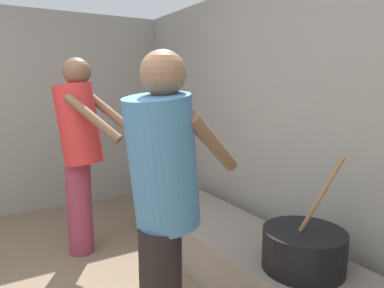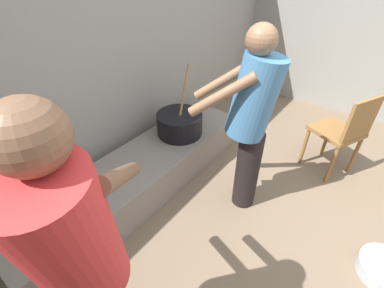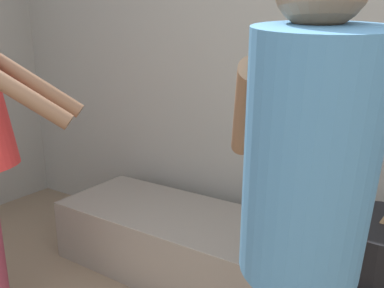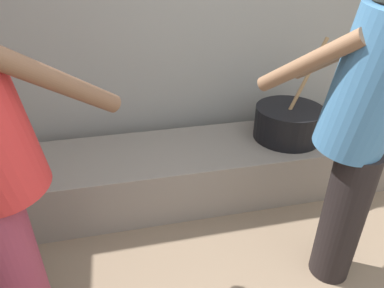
{
  "view_description": "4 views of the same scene",
  "coord_description": "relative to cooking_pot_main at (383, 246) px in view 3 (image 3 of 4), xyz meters",
  "views": [
    {
      "loc": [
        1.55,
        0.2,
        1.39
      ],
      "look_at": [
        -0.15,
        1.21,
        1.06
      ],
      "focal_mm": 33.23,
      "sensor_mm": 36.0,
      "label": 1
    },
    {
      "loc": [
        -1.47,
        0.2,
        1.85
      ],
      "look_at": [
        -0.37,
        1.04,
        0.86
      ],
      "focal_mm": 24.53,
      "sensor_mm": 36.0,
      "label": 2
    },
    {
      "loc": [
        0.38,
        0.03,
        1.3
      ],
      "look_at": [
        -0.4,
        1.23,
        0.93
      ],
      "focal_mm": 35.63,
      "sensor_mm": 36.0,
      "label": 3
    },
    {
      "loc": [
        -0.84,
        -0.23,
        1.52
      ],
      "look_at": [
        -0.58,
        0.92,
        0.84
      ],
      "focal_mm": 31.96,
      "sensor_mm": 36.0,
      "label": 4
    }
  ],
  "objects": [
    {
      "name": "cooking_pot_main",
      "position": [
        0.0,
        0.0,
        0.0
      ],
      "size": [
        0.46,
        0.46,
        0.68
      ],
      "color": "black",
      "rests_on": "hearth_ledge"
    },
    {
      "name": "block_enclosure_rear",
      "position": [
        -0.27,
        0.52,
        0.61
      ],
      "size": [
        5.57,
        0.2,
        2.17
      ],
      "primitive_type": "cube",
      "color": "gray",
      "rests_on": "ground_plane"
    },
    {
      "name": "cook_in_blue_shirt",
      "position": [
        -0.12,
        -0.8,
        0.4
      ],
      "size": [
        0.59,
        0.72,
        1.54
      ],
      "color": "black",
      "rests_on": "ground_plane"
    },
    {
      "name": "hearth_ledge",
      "position": [
        -0.55,
        0.0,
        -0.3
      ],
      "size": [
        2.46,
        0.6,
        0.36
      ],
      "primitive_type": "cube",
      "color": "slate",
      "rests_on": "ground_plane"
    }
  ]
}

